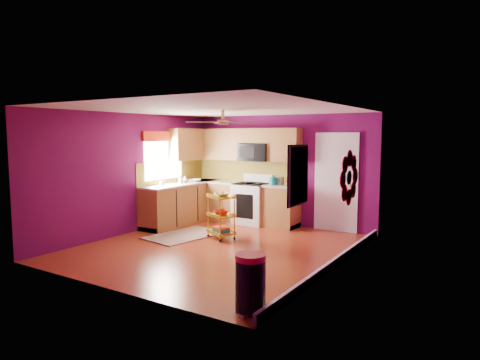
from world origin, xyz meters
The scene contains 18 objects.
ground centered at (0.00, 0.00, 0.00)m, with size 5.00×5.00×0.00m, color maroon.
room_envelope centered at (0.03, 0.00, 1.63)m, with size 4.54×5.04×2.52m.
lower_cabinets centered at (-1.35, 1.82, 0.43)m, with size 2.81×2.31×0.94m.
electric_range centered at (-0.55, 2.17, 0.48)m, with size 0.76×0.66×1.13m.
upper_cabinetry centered at (-1.24, 2.17, 1.80)m, with size 2.80×2.30×1.26m.
left_window centered at (-2.22, 1.05, 1.74)m, with size 0.08×1.35×1.08m.
panel_door centered at (1.35, 2.47, 1.02)m, with size 0.95×0.11×2.15m.
right_wall_art centered at (2.23, -0.34, 1.44)m, with size 0.04×2.74×1.04m.
ceiling_fan centered at (0.00, 0.20, 2.29)m, with size 1.01×1.01×0.26m.
shag_rug centered at (-1.09, 0.39, 0.01)m, with size 0.95×1.54×0.02m, color black.
rolling_cart centered at (-0.32, 0.60, 0.49)m, with size 0.64×0.57×0.96m.
trash_can centered at (1.97, -2.12, 0.34)m, with size 0.45×0.45×0.68m.
teal_kettle centered at (0.01, 2.14, 1.02)m, with size 0.18×0.18×0.21m.
toaster centered at (0.09, 2.26, 1.03)m, with size 0.22×0.15×0.18m, color beige.
soap_bottle_a centered at (-1.92, 1.28, 1.03)m, with size 0.08×0.08×0.18m, color #EA3F72.
soap_bottle_b centered at (-1.94, 1.45, 1.02)m, with size 0.13×0.13×0.16m, color white.
counter_dish centered at (-1.86, 1.72, 0.97)m, with size 0.26×0.26×0.06m, color white.
counter_cup centered at (-2.05, 0.79, 0.99)m, with size 0.11×0.11×0.09m, color white.
Camera 1 is at (4.42, -6.24, 2.04)m, focal length 32.00 mm.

